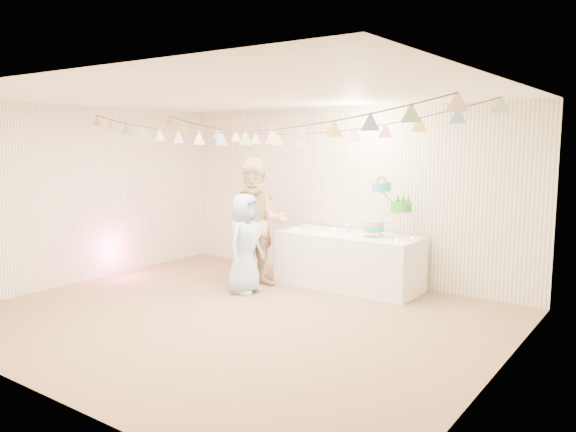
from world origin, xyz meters
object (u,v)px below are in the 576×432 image
Objects in this scene: person_adult_b at (257,224)px; person_child at (245,244)px; table at (348,260)px; cake_stand at (386,211)px; person_adult_a at (258,220)px.

person_adult_b is 1.32× the size of person_child.
table is 1.50× the size of person_child.
cake_stand is 0.57× the size of person_child.
cake_stand is at bearing -72.66° from person_adult_a.
cake_stand is 0.42× the size of person_adult_a.
person_adult_b is (-1.08, -0.73, 0.52)m from table.
person_child is (0.26, -0.61, -0.23)m from person_adult_a.
table is at bearing -10.57° from person_adult_b.
person_adult_b reaches higher than person_child.
person_adult_b is (0.19, -0.24, -0.01)m from person_adult_a.
person_adult_a is 1.34× the size of person_child.
person_child is at bearing -132.73° from table.
table is 2.63× the size of cake_stand.
person_child reaches higher than table.
person_adult_a reaches higher than cake_stand.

